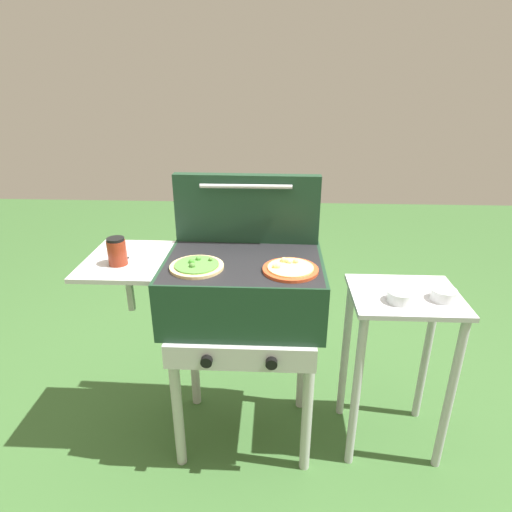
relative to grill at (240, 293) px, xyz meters
name	(u,v)px	position (x,y,z in m)	size (l,w,h in m)	color
ground_plane	(246,431)	(0.01, 0.00, -0.76)	(8.00, 8.00, 0.00)	#38602D
grill	(240,293)	(0.00, 0.00, 0.00)	(0.96, 0.53, 0.90)	#193823
grill_lid_open	(247,209)	(0.01, 0.22, 0.30)	(0.63, 0.09, 0.30)	#193823
pizza_cheese	(290,269)	(0.20, -0.09, 0.15)	(0.21, 0.21, 0.03)	#C64723
pizza_veggie	(197,266)	(-0.16, -0.08, 0.15)	(0.21, 0.21, 0.03)	#E0C17F
sauce_jar	(117,251)	(-0.47, -0.06, 0.20)	(0.07, 0.07, 0.11)	maroon
prep_table	(399,339)	(0.67, 0.00, -0.21)	(0.44, 0.36, 0.77)	#B2B2B7
topping_bowl_near	(400,297)	(0.63, -0.06, 0.03)	(0.10, 0.10, 0.04)	silver
topping_bowl_far	(443,295)	(0.81, -0.04, 0.03)	(0.10, 0.10, 0.04)	silver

